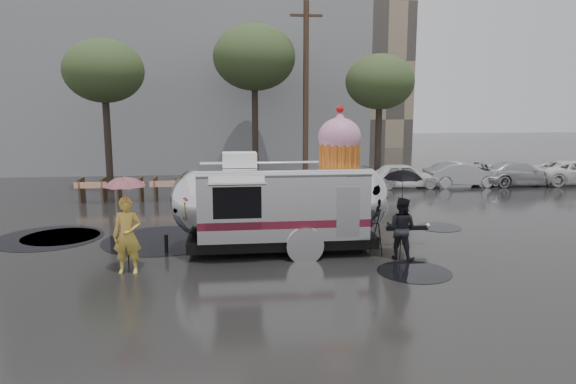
{
  "coord_description": "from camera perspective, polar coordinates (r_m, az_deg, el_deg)",
  "views": [
    {
      "loc": [
        -1.52,
        -11.84,
        3.95
      ],
      "look_at": [
        0.14,
        1.91,
        1.61
      ],
      "focal_mm": 32.0,
      "sensor_mm": 36.0,
      "label": 1
    }
  ],
  "objects": [
    {
      "name": "umbrella_black",
      "position": [
        13.41,
        12.62,
        0.81
      ],
      "size": [
        1.21,
        1.21,
        2.37
      ],
      "color": "black",
      "rests_on": "ground"
    },
    {
      "name": "tree_mid",
      "position": [
        26.99,
        -3.75,
        14.64
      ],
      "size": [
        4.2,
        4.2,
        8.03
      ],
      "color": "#382D26",
      "rests_on": "ground"
    },
    {
      "name": "parked_cars",
      "position": [
        27.49,
        22.13,
        2.12
      ],
      "size": [
        13.2,
        1.9,
        1.5
      ],
      "color": "silver",
      "rests_on": "ground"
    },
    {
      "name": "airstream_trailer",
      "position": [
        14.06,
        -0.43,
        -0.81
      ],
      "size": [
        7.49,
        2.84,
        4.03
      ],
      "rotation": [
        0.0,
        0.0,
        -0.0
      ],
      "color": "silver",
      "rests_on": "ground"
    },
    {
      "name": "tree_right",
      "position": [
        25.98,
        10.17,
        11.87
      ],
      "size": [
        3.36,
        3.36,
        6.42
      ],
      "color": "#382D26",
      "rests_on": "ground"
    },
    {
      "name": "ground",
      "position": [
        12.57,
        0.41,
        -8.74
      ],
      "size": [
        120.0,
        120.0,
        0.0
      ],
      "primitive_type": "plane",
      "color": "black",
      "rests_on": "ground"
    },
    {
      "name": "barricade_row",
      "position": [
        22.44,
        -17.15,
        0.36
      ],
      "size": [
        4.3,
        0.8,
        1.0
      ],
      "color": "#473323",
      "rests_on": "ground"
    },
    {
      "name": "umbrella_pink",
      "position": [
        12.56,
        -17.66,
        -0.05
      ],
      "size": [
        1.18,
        1.18,
        2.35
      ],
      "color": "#D0798B",
      "rests_on": "ground"
    },
    {
      "name": "grey_building",
      "position": [
        36.02,
        -11.13,
        13.46
      ],
      "size": [
        22.0,
        12.0,
        13.0
      ],
      "primitive_type": "cube",
      "color": "slate",
      "rests_on": "ground"
    },
    {
      "name": "person_right",
      "position": [
        13.63,
        12.44,
        -3.98
      ],
      "size": [
        0.88,
        0.8,
        1.62
      ],
      "primitive_type": "imported",
      "rotation": [
        0.0,
        0.0,
        2.53
      ],
      "color": "black",
      "rests_on": "ground"
    },
    {
      "name": "puddles",
      "position": [
        15.82,
        -15.08,
        -5.2
      ],
      "size": [
        14.61,
        6.91,
        0.01
      ],
      "color": "black",
      "rests_on": "ground"
    },
    {
      "name": "utility_pole",
      "position": [
        26.16,
        1.99,
        11.04
      ],
      "size": [
        1.6,
        0.28,
        9.0
      ],
      "color": "#473323",
      "rests_on": "ground"
    },
    {
      "name": "tree_left",
      "position": [
        25.48,
        -19.78,
        12.48
      ],
      "size": [
        3.64,
        3.64,
        6.95
      ],
      "color": "#382D26",
      "rests_on": "ground"
    },
    {
      "name": "tripod",
      "position": [
        13.85,
        9.42,
        -3.8
      ],
      "size": [
        0.56,
        0.51,
        1.36
      ],
      "rotation": [
        0.0,
        0.0,
        0.43
      ],
      "color": "black",
      "rests_on": "ground"
    },
    {
      "name": "person_left",
      "position": [
        12.76,
        -17.43,
        -4.62
      ],
      "size": [
        0.69,
        0.48,
        1.84
      ],
      "primitive_type": "imported",
      "rotation": [
        0.0,
        0.0,
        -0.06
      ],
      "color": "#E8BF47",
      "rests_on": "ground"
    }
  ]
}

